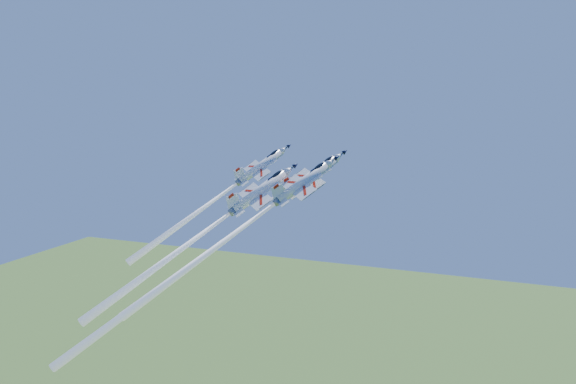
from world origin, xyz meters
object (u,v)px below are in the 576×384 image
at_px(jet_slot, 199,236).
at_px(jet_left, 216,199).
at_px(jet_lead, 244,227).
at_px(jet_right, 209,252).

bearing_deg(jet_slot, jet_left, 143.36).
bearing_deg(jet_lead, jet_left, -169.15).
xyz_separation_m(jet_lead, jet_slot, (-7.17, -4.59, -1.54)).
bearing_deg(jet_right, jet_slot, 179.90).
distance_m(jet_left, jet_slot, 11.74).
bearing_deg(jet_left, jet_right, -23.48).
relative_size(jet_lead, jet_left, 1.31).
height_order(jet_left, jet_slot, jet_left).
relative_size(jet_left, jet_slot, 0.81).
distance_m(jet_lead, jet_slot, 8.66).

